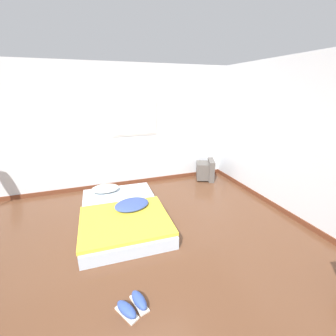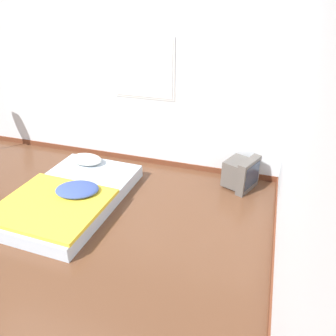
{
  "view_description": "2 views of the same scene",
  "coord_description": "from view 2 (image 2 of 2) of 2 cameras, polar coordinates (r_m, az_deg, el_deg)",
  "views": [
    {
      "loc": [
        -0.22,
        -1.94,
        2.07
      ],
      "look_at": [
        1.19,
        2.04,
        0.6
      ],
      "focal_mm": 24.0,
      "sensor_mm": 36.0,
      "label": 1
    },
    {
      "loc": [
        2.61,
        -1.76,
        2.64
      ],
      "look_at": [
        1.43,
        1.9,
        0.52
      ],
      "focal_mm": 35.0,
      "sensor_mm": 36.0,
      "label": 2
    }
  ],
  "objects": [
    {
      "name": "wall_right",
      "position": [
        2.25,
        22.54,
        -10.89
      ],
      "size": [
        0.08,
        8.2,
        2.6
      ],
      "color": "silver",
      "rests_on": "ground_plane"
    },
    {
      "name": "mattress_bed",
      "position": [
        4.74,
        -16.71,
        -4.62
      ],
      "size": [
        1.36,
        2.06,
        0.33
      ],
      "color": "silver",
      "rests_on": "ground_plane"
    },
    {
      "name": "crt_tv",
      "position": [
        4.97,
        12.62,
        -0.9
      ],
      "size": [
        0.54,
        0.56,
        0.49
      ],
      "color": "#56514C",
      "rests_on": "ground_plane"
    },
    {
      "name": "wall_back",
      "position": [
        5.53,
        -11.2,
        14.16
      ],
      "size": [
        8.2,
        0.08,
        2.6
      ],
      "color": "silver",
      "rests_on": "ground_plane"
    }
  ]
}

